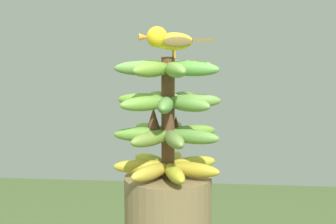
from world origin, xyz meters
name	(u,v)px	position (x,y,z in m)	size (l,w,h in m)	color
banana_bunch	(168,118)	(0.00, 0.00, 1.38)	(0.31, 0.31, 0.34)	brown
perched_bird	(168,40)	(-0.03, 0.00, 1.59)	(0.08, 0.21, 0.08)	#C68933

